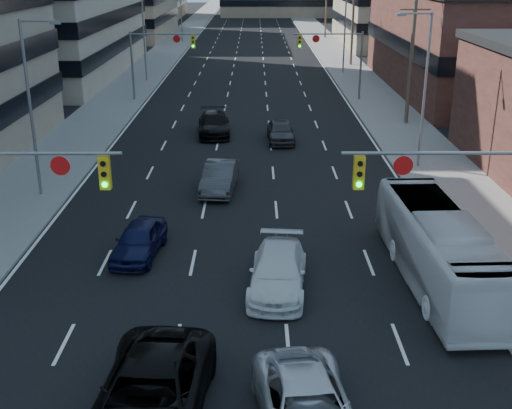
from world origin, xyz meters
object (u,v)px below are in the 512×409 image
object	(u,v)px
black_pickup	(150,397)
sedan_blue	(139,240)
transit_bus	(438,248)
white_van	(278,271)

from	to	relation	value
black_pickup	sedan_blue	xyz separation A→B (m)	(-2.08, 10.49, -0.15)
transit_bus	white_van	bearing A→B (deg)	-177.24
sedan_blue	black_pickup	bearing A→B (deg)	-72.10
black_pickup	sedan_blue	distance (m)	10.69
white_van	sedan_blue	size ratio (longest dim) A/B	1.22
black_pickup	sedan_blue	world-z (taller)	black_pickup
white_van	transit_bus	bearing A→B (deg)	10.59
black_pickup	transit_bus	distance (m)	12.58
black_pickup	transit_bus	world-z (taller)	transit_bus
sedan_blue	transit_bus	bearing A→B (deg)	-5.01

